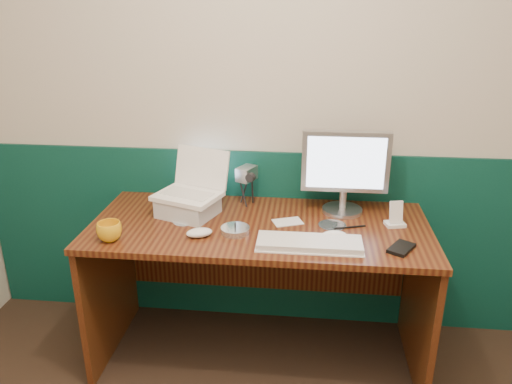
# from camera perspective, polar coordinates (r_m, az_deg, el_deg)

# --- Properties ---
(back_wall) EXTENTS (3.50, 0.04, 2.50)m
(back_wall) POSITION_cam_1_polar(r_m,az_deg,el_deg) (2.55, 4.71, 9.94)
(back_wall) COLOR beige
(back_wall) RESTS_ON ground
(wainscot) EXTENTS (3.48, 0.02, 1.00)m
(wainscot) POSITION_cam_1_polar(r_m,az_deg,el_deg) (2.79, 4.25, -5.43)
(wainscot) COLOR #08352E
(wainscot) RESTS_ON ground
(desk) EXTENTS (1.60, 0.70, 0.75)m
(desk) POSITION_cam_1_polar(r_m,az_deg,el_deg) (2.54, 0.37, -11.38)
(desk) COLOR #38130A
(desk) RESTS_ON ground
(laptop_riser) EXTENTS (0.32, 0.29, 0.09)m
(laptop_riser) POSITION_cam_1_polar(r_m,az_deg,el_deg) (2.47, -7.78, -1.66)
(laptop_riser) COLOR silver
(laptop_riser) RESTS_ON desk
(laptop) EXTENTS (0.36, 0.31, 0.25)m
(laptop) POSITION_cam_1_polar(r_m,az_deg,el_deg) (2.41, -7.97, 2.03)
(laptop) COLOR white
(laptop) RESTS_ON laptop_riser
(monitor) EXTENTS (0.42, 0.12, 0.42)m
(monitor) POSITION_cam_1_polar(r_m,az_deg,el_deg) (2.46, 10.10, 2.25)
(monitor) COLOR #B3B2B7
(monitor) RESTS_ON desk
(keyboard) EXTENTS (0.45, 0.15, 0.03)m
(keyboard) POSITION_cam_1_polar(r_m,az_deg,el_deg) (2.16, 6.12, -5.92)
(keyboard) COLOR silver
(keyboard) RESTS_ON desk
(mouse_right) EXTENTS (0.12, 0.08, 0.04)m
(mouse_right) POSITION_cam_1_polar(r_m,az_deg,el_deg) (2.24, 8.93, -4.89)
(mouse_right) COLOR white
(mouse_right) RESTS_ON desk
(mouse_left) EXTENTS (0.14, 0.11, 0.04)m
(mouse_left) POSITION_cam_1_polar(r_m,az_deg,el_deg) (2.25, -6.50, -4.63)
(mouse_left) COLOR white
(mouse_left) RESTS_ON desk
(mug) EXTENTS (0.14, 0.14, 0.09)m
(mug) POSITION_cam_1_polar(r_m,az_deg,el_deg) (2.28, -16.42, -4.34)
(mug) COLOR gold
(mug) RESTS_ON desk
(camcorder) EXTENTS (0.14, 0.17, 0.21)m
(camcorder) POSITION_cam_1_polar(r_m,az_deg,el_deg) (2.56, -1.07, 0.83)
(camcorder) COLOR #B7B7BC
(camcorder) RESTS_ON desk
(cd_spindle) EXTENTS (0.13, 0.13, 0.03)m
(cd_spindle) POSITION_cam_1_polar(r_m,az_deg,el_deg) (2.27, -2.38, -4.37)
(cd_spindle) COLOR silver
(cd_spindle) RESTS_ON desk
(cd_loose_a) EXTENTS (0.11, 0.11, 0.00)m
(cd_loose_a) POSITION_cam_1_polar(r_m,az_deg,el_deg) (2.41, -8.18, -3.37)
(cd_loose_a) COLOR silver
(cd_loose_a) RESTS_ON desk
(cd_loose_b) EXTENTS (0.13, 0.13, 0.00)m
(cd_loose_b) POSITION_cam_1_polar(r_m,az_deg,el_deg) (2.38, 8.71, -3.74)
(cd_loose_b) COLOR #B7BCC8
(cd_loose_b) RESTS_ON desk
(pen) EXTENTS (0.15, 0.06, 0.01)m
(pen) POSITION_cam_1_polar(r_m,az_deg,el_deg) (2.36, 10.68, -3.97)
(pen) COLOR black
(pen) RESTS_ON desk
(papers) EXTENTS (0.16, 0.13, 0.00)m
(papers) POSITION_cam_1_polar(r_m,az_deg,el_deg) (2.39, 3.63, -3.43)
(papers) COLOR silver
(papers) RESTS_ON desk
(dock) EXTENTS (0.10, 0.09, 0.02)m
(dock) POSITION_cam_1_polar(r_m,az_deg,el_deg) (2.43, 15.58, -3.55)
(dock) COLOR white
(dock) RESTS_ON desk
(music_player) EXTENTS (0.07, 0.04, 0.11)m
(music_player) POSITION_cam_1_polar(r_m,az_deg,el_deg) (2.41, 15.72, -2.22)
(music_player) COLOR white
(music_player) RESTS_ON dock
(pda) EXTENTS (0.14, 0.16, 0.02)m
(pda) POSITION_cam_1_polar(r_m,az_deg,el_deg) (2.21, 16.28, -6.18)
(pda) COLOR black
(pda) RESTS_ON desk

